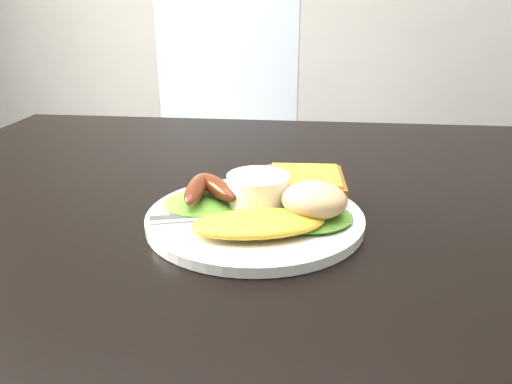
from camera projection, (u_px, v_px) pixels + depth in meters
name	position (u px, v px, depth m)	size (l,w,h in m)	color
dining_table	(330.00, 211.00, 0.61)	(1.20, 0.80, 0.04)	black
dining_chair	(219.00, 175.00, 1.59)	(0.48, 0.48, 0.06)	tan
person	(376.00, 65.00, 1.21)	(0.59, 0.40, 1.65)	navy
plate	(255.00, 218.00, 0.53)	(0.23, 0.23, 0.01)	white
lettuce_left	(206.00, 202.00, 0.54)	(0.09, 0.08, 0.01)	#4A8A1C
lettuce_right	(311.00, 217.00, 0.51)	(0.09, 0.08, 0.01)	#35821F
omelette	(258.00, 223.00, 0.48)	(0.13, 0.06, 0.02)	yellow
sausage_a	(196.00, 189.00, 0.54)	(0.02, 0.08, 0.02)	maroon
sausage_b	(216.00, 187.00, 0.54)	(0.02, 0.08, 0.02)	#5C2D12
ramekin	(258.00, 192.00, 0.54)	(0.07, 0.07, 0.04)	white
toast_a	(279.00, 192.00, 0.57)	(0.07, 0.07, 0.01)	brown
toast_b	(305.00, 183.00, 0.56)	(0.09, 0.09, 0.01)	brown
potato_salad	(314.00, 200.00, 0.50)	(0.07, 0.06, 0.04)	beige
fork	(225.00, 215.00, 0.52)	(0.15, 0.01, 0.00)	#ADAFB7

